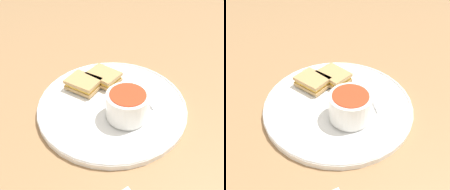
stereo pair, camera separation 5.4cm
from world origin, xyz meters
The scene contains 6 objects.
ground_plane centered at (0.00, 0.00, 0.00)m, with size 2.40×2.40×0.00m, color #9E754C.
plate centered at (0.00, 0.00, 0.01)m, with size 0.37×0.37×0.02m.
soup_bowl centered at (-0.02, -0.06, 0.05)m, with size 0.10×0.10×0.06m.
spoon centered at (0.08, -0.03, 0.02)m, with size 0.08×0.10×0.01m.
sandwich_half_near centered at (0.06, 0.07, 0.03)m, with size 0.07×0.09×0.03m.
sandwich_half_far centered at (0.00, 0.09, 0.03)m, with size 0.07×0.09×0.03m.
Camera 2 is at (-0.31, -0.28, 0.38)m, focal length 35.00 mm.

